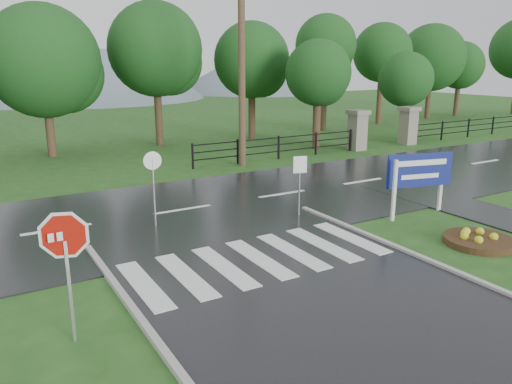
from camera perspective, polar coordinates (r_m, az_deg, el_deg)
ground at (r=9.27m, az=17.31°, el=-17.82°), size 120.00×120.00×0.00m
main_road at (r=16.94m, az=-8.37°, el=-2.15°), size 90.00×8.00×0.04m
walkway at (r=17.81m, az=26.39°, el=-2.73°), size 2.20×11.00×0.04m
crosswalk at (r=12.68m, az=0.37°, el=-7.60°), size 6.50×2.80×0.02m
pillar_west at (r=28.62m, az=11.52°, el=7.05°), size 1.00×1.00×2.24m
pillar_east at (r=31.42m, az=17.01°, el=7.38°), size 1.00×1.00×2.24m
fence_west at (r=25.50m, az=2.60°, el=5.38°), size 9.58×0.08×1.20m
hills at (r=73.59m, az=-21.92°, el=-2.41°), size 102.00×48.00×48.00m
treeline at (r=30.29m, az=-16.81°, el=4.88°), size 83.20×5.20×10.00m
stop_sign at (r=9.18m, az=-20.98°, el=-5.86°), size 1.09×0.39×2.59m
estate_billboard at (r=16.73m, az=18.20°, el=2.04°), size 2.29×0.62×2.05m
flower_bed at (r=15.03m, az=24.12°, el=-4.97°), size 1.87×1.87×0.37m
reg_sign_small at (r=15.84m, az=5.02°, el=2.09°), size 0.43×0.15×1.99m
reg_sign_round at (r=15.05m, az=-11.65°, el=1.32°), size 0.54×0.08×2.33m
utility_pole_east at (r=23.50m, az=-1.64°, el=14.95°), size 1.73×0.32×9.74m
entrance_tree_left at (r=28.44m, az=7.12°, el=13.30°), size 3.64×3.64×6.07m
entrance_tree_right at (r=33.06m, az=16.75°, el=12.17°), size 3.38×3.38×5.45m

